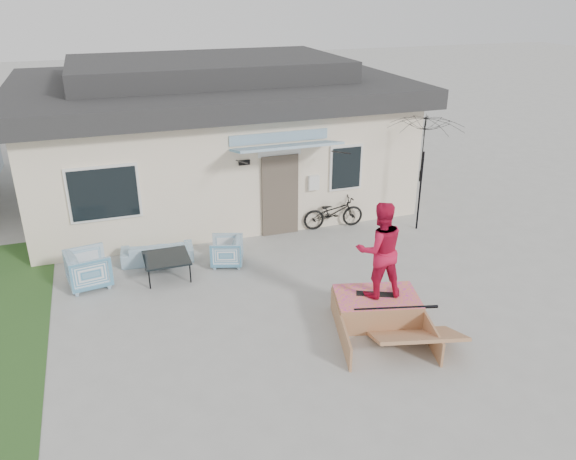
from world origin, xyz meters
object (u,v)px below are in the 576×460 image
object	(u,v)px
skate_ramp	(376,308)
skater	(380,248)
loveseat	(157,248)
bicycle	(333,209)
coffee_table	(167,267)
patio_umbrella	(423,165)
skateboard	(377,294)
armchair_left	(89,267)
armchair_right	(226,250)

from	to	relation	value
skate_ramp	skater	xyz separation A→B (m)	(0.01, 0.05, 1.24)
loveseat	bicycle	size ratio (longest dim) A/B	1.00
coffee_table	patio_umbrella	distance (m)	6.81
coffee_table	skater	size ratio (longest dim) A/B	0.52
loveseat	skateboard	world-z (taller)	loveseat
skater	armchair_left	bearing A→B (deg)	-23.67
loveseat	coffee_table	world-z (taller)	loveseat
loveseat	patio_umbrella	world-z (taller)	patio_umbrella
armchair_left	skater	size ratio (longest dim) A/B	0.47
armchair_right	bicycle	bearing A→B (deg)	128.18
armchair_right	skater	size ratio (longest dim) A/B	0.39
coffee_table	skate_ramp	world-z (taller)	skate_ramp
armchair_right	skate_ramp	world-z (taller)	armchair_right
bicycle	skateboard	distance (m)	4.48
loveseat	armchair_left	distance (m)	1.68
bicycle	armchair_right	bearing A→B (deg)	114.30
loveseat	armchair_left	bearing A→B (deg)	31.06
patio_umbrella	skater	world-z (taller)	skater
bicycle	patio_umbrella	bearing A→B (deg)	-107.30
armchair_right	coffee_table	bearing A→B (deg)	-65.79
patio_umbrella	coffee_table	bearing A→B (deg)	-175.24
armchair_right	skater	world-z (taller)	skater
armchair_left	bicycle	xyz separation A→B (m)	(6.17, 1.21, 0.09)
armchair_right	patio_umbrella	world-z (taller)	patio_umbrella
skater	coffee_table	bearing A→B (deg)	-32.59
loveseat	patio_umbrella	size ratio (longest dim) A/B	0.75
patio_umbrella	skate_ramp	world-z (taller)	patio_umbrella
bicycle	skater	distance (m)	4.58
skateboard	loveseat	bearing A→B (deg)	158.19
armchair_right	bicycle	distance (m)	3.39
loveseat	patio_umbrella	bearing A→B (deg)	-177.08
patio_umbrella	skate_ramp	size ratio (longest dim) A/B	1.06
bicycle	patio_umbrella	size ratio (longest dim) A/B	0.74
patio_umbrella	bicycle	bearing A→B (deg)	158.96
loveseat	armchair_right	xyz separation A→B (m)	(1.49, -0.70, 0.04)
armchair_right	patio_umbrella	bearing A→B (deg)	111.91
skateboard	armchair_left	bearing A→B (deg)	173.41
patio_umbrella	skateboard	distance (m)	4.85
bicycle	skater	bearing A→B (deg)	171.11
patio_umbrella	skate_ramp	distance (m)	4.97
armchair_left	skate_ramp	bearing A→B (deg)	-131.21
loveseat	skate_ramp	bearing A→B (deg)	138.53
loveseat	coffee_table	distance (m)	0.87
armchair_right	loveseat	bearing A→B (deg)	-97.62
bicycle	skateboard	world-z (taller)	bicycle
armchair_right	coffee_table	world-z (taller)	armchair_right
patio_umbrella	loveseat	bearing A→B (deg)	177.36
coffee_table	skateboard	size ratio (longest dim) A/B	1.26
loveseat	skater	xyz separation A→B (m)	(3.68, -3.88, 1.18)
skater	loveseat	bearing A→B (deg)	-38.89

